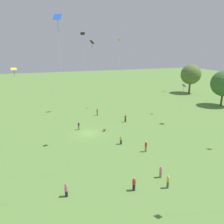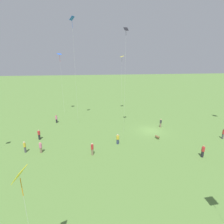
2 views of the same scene
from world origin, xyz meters
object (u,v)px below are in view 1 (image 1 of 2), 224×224
Objects in this scene: kite_6 at (83,38)px; kite_8 at (58,28)px; person_8 at (125,118)px; person_4 at (134,184)px; kite_4 at (164,92)px; kite_5 at (184,87)px; person_6 at (121,140)px; person_5 at (97,112)px; person_1 at (161,172)px; kite_2 at (14,73)px; kite_9 at (120,46)px; person_3 at (79,126)px; person_2 at (168,182)px; dog_0 at (104,130)px; person_0 at (66,190)px; person_7 at (146,147)px; kite_7 at (92,51)px.

kite_8 is at bearing 124.73° from kite_6.
kite_8 is at bearing 6.91° from person_8.
person_8 reaches higher than person_4.
kite_4 is 8.47m from kite_5.
person_6 is 23.02m from kite_4.
kite_5 is at bearing 174.91° from kite_4.
person_8 is 0.29× the size of kite_4.
person_5 reaches higher than person_6.
kite_2 reaches higher than person_1.
kite_6 is 10.43m from kite_9.
person_6 is at bearing 177.81° from person_3.
kite_9 is (-20.36, 25.48, 4.16)m from kite_2.
person_8 is at bearing -86.41° from person_2.
person_2 is at bearing 156.45° from dog_0.
person_0 reaches higher than person_6.
kite_5 is at bearing -121.33° from dog_0.
person_6 is 30.36m from kite_9.
person_6 is 0.12× the size of kite_2.
person_1 is 0.96× the size of person_3.
kite_2 is (-3.65, -16.71, 12.23)m from person_6.
kite_4 is at bearing -112.69° from person_3.
person_7 is (13.86, 8.77, 0.06)m from person_3.
kite_4 is 0.30× the size of kite_6.
person_5 reaches higher than person_4.
person_1 is (0.17, 12.60, -0.02)m from person_0.
person_8 is 0.20× the size of kite_5.
kite_2 reaches higher than person_7.
person_2 is at bearing -132.86° from kite_7.
dog_0 is at bearing 47.33° from kite_2.
person_3 is 0.09× the size of kite_9.
person_8 is at bearing -18.49° from kite_7.
person_1 is at bearing -128.58° from kite_7.
person_7 is (22.44, 2.33, 0.02)m from person_5.
kite_2 reaches higher than person_4.
person_7 is 0.09× the size of kite_6.
person_6 is (18.27, -0.55, -0.11)m from person_5.
kite_6 reaches higher than person_8.
kite_6 is (-27.71, -4.32, 18.35)m from person_7.
dog_0 is at bearing 94.21° from kite_9.
kite_2 reaches higher than person_0.
kite_8 is at bearing -79.42° from person_6.
person_8 is at bearing 131.62° from person_6.
kite_2 reaches higher than person_6.
person_8 is at bearing -86.08° from dog_0.
kite_9 is (-35.64, 7.56, 16.36)m from person_1.
person_2 is at bearing -178.68° from kite_5.
kite_7 is (-1.92, -4.48, 15.51)m from person_6.
person_3 is 24.64m from kite_5.
person_8 is at bearing -91.71° from person_0.
kite_2 is at bearing 72.76° from kite_9.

